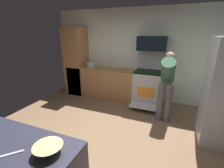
# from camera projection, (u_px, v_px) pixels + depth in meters

# --- Properties ---
(ground_plane) EXTENTS (5.20, 4.80, 0.02)m
(ground_plane) POSITION_uv_depth(u_px,v_px,m) (106.00, 142.00, 2.98)
(ground_plane) COLOR brown
(wall_back) EXTENTS (5.20, 0.12, 2.60)m
(wall_back) POSITION_uv_depth(u_px,v_px,m) (138.00, 55.00, 4.62)
(wall_back) COLOR silver
(wall_back) RESTS_ON ground
(lower_cabinet_run) EXTENTS (2.40, 0.60, 0.90)m
(lower_cabinet_run) POSITION_uv_depth(u_px,v_px,m) (105.00, 83.00, 4.89)
(lower_cabinet_run) COLOR #A77344
(lower_cabinet_run) RESTS_ON ground
(cabinet_column) EXTENTS (0.60, 0.60, 2.10)m
(cabinet_column) POSITION_uv_depth(u_px,v_px,m) (76.00, 61.00, 5.05)
(cabinet_column) COLOR #A77344
(cabinet_column) RESTS_ON ground
(oven_range) EXTENTS (0.76, 1.00, 1.49)m
(oven_range) POSITION_uv_depth(u_px,v_px,m) (148.00, 87.00, 4.39)
(oven_range) COLOR silver
(oven_range) RESTS_ON ground
(microwave) EXTENTS (0.74, 0.38, 0.37)m
(microwave) POSITION_uv_depth(u_px,v_px,m) (152.00, 43.00, 4.10)
(microwave) COLOR black
(microwave) RESTS_ON oven_range
(person_cook) EXTENTS (0.31, 0.66, 1.53)m
(person_cook) POSITION_uv_depth(u_px,v_px,m) (167.00, 81.00, 3.53)
(person_cook) COLOR #595959
(person_cook) RESTS_ON ground
(mixing_bowl_prep) EXTENTS (0.27, 0.27, 0.09)m
(mixing_bowl_prep) POSITION_uv_depth(u_px,v_px,m) (48.00, 149.00, 1.45)
(mixing_bowl_prep) COLOR #E0D276
(mixing_bowl_prep) RESTS_ON counter_island
(knife_chef) EXTENTS (0.19, 0.21, 0.01)m
(knife_chef) POSITION_uv_depth(u_px,v_px,m) (8.00, 155.00, 1.44)
(knife_chef) COLOR #B7BABF
(knife_chef) RESTS_ON counter_island
(stock_pot) EXTENTS (0.26, 0.26, 0.16)m
(stock_pot) POSITION_uv_depth(u_px,v_px,m) (91.00, 65.00, 4.89)
(stock_pot) COLOR #B4BFC4
(stock_pot) RESTS_ON lower_cabinet_run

